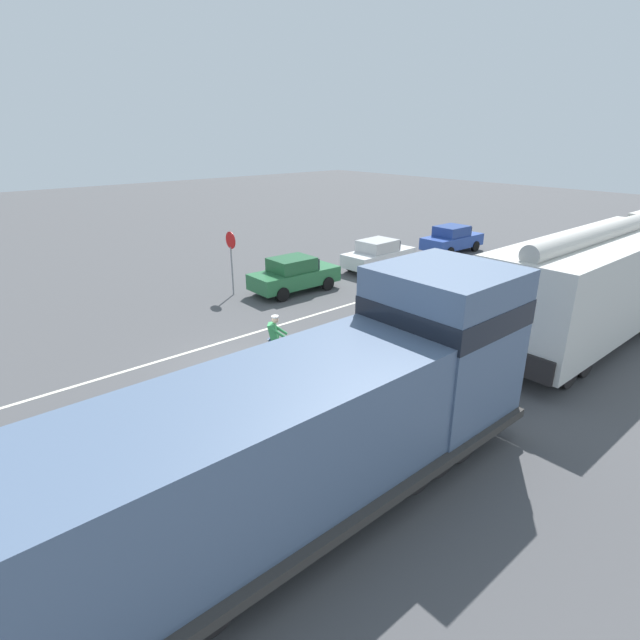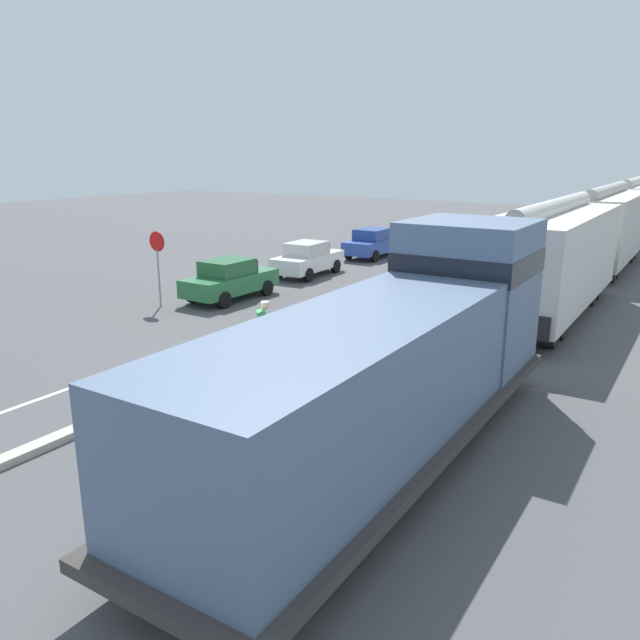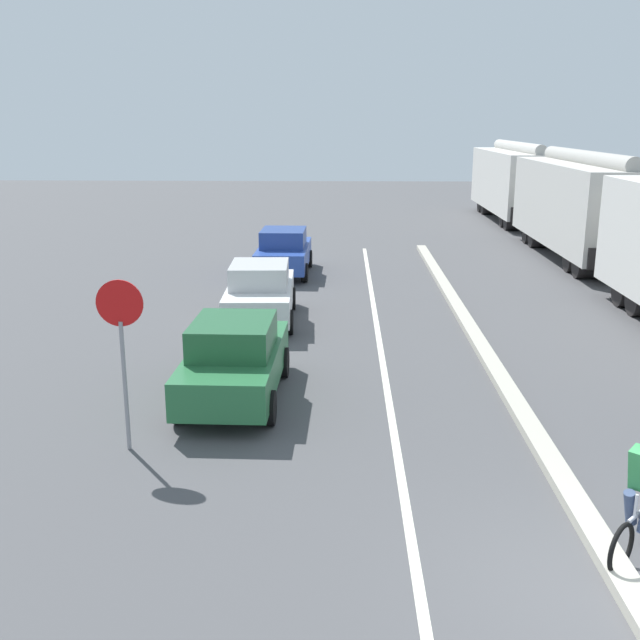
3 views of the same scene
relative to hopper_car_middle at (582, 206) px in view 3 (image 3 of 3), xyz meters
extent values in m
plane|color=#4C4C4F|center=(-5.93, -21.87, -2.08)|extent=(120.00, 120.00, 0.00)
cube|color=#B2AD9E|center=(-5.93, -15.87, -2.00)|extent=(0.36, 36.00, 0.16)
cube|color=silver|center=(-8.33, -15.87, -2.07)|extent=(0.14, 36.00, 0.01)
cube|color=beige|center=(0.00, 0.00, 0.07)|extent=(2.90, 10.40, 3.10)
cylinder|color=#A2A099|center=(0.00, 0.00, 1.80)|extent=(0.60, 9.88, 0.60)
cube|color=black|center=(0.00, 5.25, -1.13)|extent=(2.61, 0.10, 0.70)
cube|color=black|center=(0.00, -5.25, -1.13)|extent=(2.61, 0.10, 0.70)
cylinder|color=black|center=(0.00, 3.77, -1.63)|extent=(2.46, 0.90, 0.90)
cylinder|color=black|center=(0.00, 2.67, -1.63)|extent=(2.46, 0.90, 0.90)
cylinder|color=black|center=(0.00, -2.67, -1.63)|extent=(2.46, 0.90, 0.90)
cylinder|color=black|center=(0.00, -3.77, -1.63)|extent=(2.46, 0.90, 0.90)
cube|color=beige|center=(0.00, 11.60, 0.07)|extent=(2.90, 10.40, 3.10)
cylinder|color=#ACAAA4|center=(0.00, 11.60, 1.80)|extent=(0.60, 9.88, 0.60)
cube|color=black|center=(0.00, 16.85, -1.13)|extent=(2.61, 0.10, 0.70)
cube|color=black|center=(0.00, 6.35, -1.13)|extent=(2.61, 0.10, 0.70)
cylinder|color=black|center=(0.00, 15.37, -1.63)|extent=(2.46, 0.90, 0.90)
cylinder|color=black|center=(0.00, 14.27, -1.63)|extent=(2.46, 0.90, 0.90)
cylinder|color=black|center=(0.00, 8.93, -1.63)|extent=(2.46, 0.90, 0.90)
cylinder|color=black|center=(0.00, 7.83, -1.63)|extent=(2.46, 0.90, 0.90)
cube|color=#286B3D|center=(-11.34, -15.61, -1.41)|extent=(1.78, 4.23, 0.70)
cube|color=#225B34|center=(-11.34, -15.76, -0.76)|extent=(1.53, 1.93, 0.60)
cube|color=#1E232D|center=(-11.32, -14.76, -0.81)|extent=(1.43, 0.15, 0.51)
cylinder|color=black|center=(-12.12, -14.29, -1.76)|extent=(0.23, 0.64, 0.64)
cylinder|color=black|center=(-10.51, -14.32, -1.76)|extent=(0.23, 0.64, 0.64)
cylinder|color=black|center=(-12.17, -16.89, -1.76)|extent=(0.23, 0.64, 0.64)
cylinder|color=black|center=(-10.55, -16.92, -1.76)|extent=(0.23, 0.64, 0.64)
cube|color=silver|center=(-11.47, -9.78, -1.41)|extent=(1.87, 4.26, 0.70)
cube|color=beige|center=(-11.47, -9.93, -0.76)|extent=(1.57, 1.96, 0.60)
cube|color=#1E232D|center=(-11.51, -8.93, -0.81)|extent=(1.43, 0.18, 0.51)
cylinder|color=black|center=(-12.33, -8.51, -1.76)|extent=(0.25, 0.65, 0.64)
cylinder|color=black|center=(-10.72, -8.45, -1.76)|extent=(0.25, 0.65, 0.64)
cylinder|color=black|center=(-12.23, -11.11, -1.76)|extent=(0.25, 0.65, 0.64)
cylinder|color=black|center=(-10.62, -11.05, -1.76)|extent=(0.25, 0.65, 0.64)
cube|color=#28479E|center=(-11.33, -3.37, -1.41)|extent=(1.76, 4.22, 0.70)
cube|color=navy|center=(-11.33, -3.52, -0.76)|extent=(1.53, 1.92, 0.60)
cube|color=#1E232D|center=(-11.32, -2.52, -0.81)|extent=(1.43, 0.14, 0.51)
cylinder|color=black|center=(-12.12, -2.06, -1.76)|extent=(0.23, 0.64, 0.64)
cylinder|color=black|center=(-10.50, -2.08, -1.76)|extent=(0.23, 0.64, 0.64)
cylinder|color=black|center=(-12.15, -4.66, -1.76)|extent=(0.23, 0.64, 0.64)
cylinder|color=black|center=(-10.54, -4.68, -1.76)|extent=(0.23, 0.64, 0.64)
torus|color=black|center=(-5.88, -21.34, -1.75)|extent=(0.50, 0.52, 0.66)
cylinder|color=silver|center=(-5.67, -21.12, -1.30)|extent=(0.04, 0.04, 0.30)
cylinder|color=#38476B|center=(-5.67, -20.98, -1.40)|extent=(0.31, 0.32, 0.52)
cylinder|color=#338C4C|center=(-5.53, -20.74, -0.88)|extent=(0.38, 0.40, 0.36)
cylinder|color=gray|center=(-12.79, -18.02, -0.98)|extent=(0.07, 0.07, 2.20)
cylinder|color=red|center=(-12.79, -18.00, 0.42)|extent=(0.76, 0.03, 0.76)
cylinder|color=white|center=(-12.79, -17.99, 0.42)|extent=(0.48, 0.01, 0.48)
camera|label=1|loc=(6.15, -29.25, 4.93)|focal=28.00mm
camera|label=2|loc=(4.84, -34.34, 3.66)|focal=35.00mm
camera|label=3|loc=(-9.26, -29.41, 3.24)|focal=42.00mm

